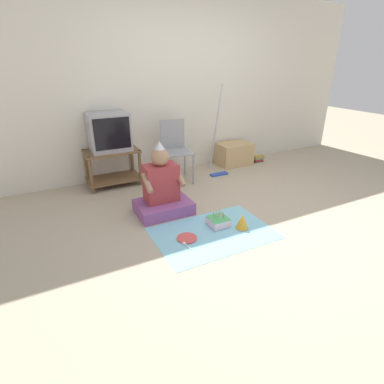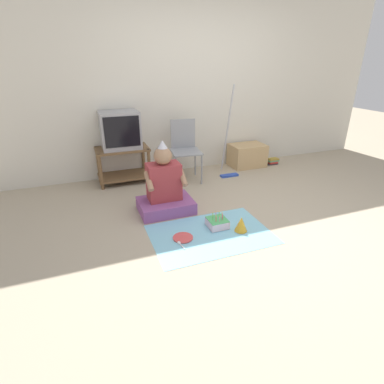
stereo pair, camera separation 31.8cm
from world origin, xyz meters
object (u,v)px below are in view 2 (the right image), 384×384
object	(u,v)px
folding_chair	(185,146)
paper_plate	(183,238)
birthday_cake	(217,223)
cardboard_box_stack	(247,155)
person_seated	(165,190)
party_hat_blue	(241,224)
book_pile	(272,161)
tv	(120,130)
dust_mop	(228,149)

from	to	relation	value
folding_chair	paper_plate	size ratio (longest dim) A/B	4.28
birthday_cake	paper_plate	bearing A→B (deg)	-168.21
cardboard_box_stack	person_seated	xyz separation A→B (m)	(-1.73, -1.09, 0.08)
cardboard_box_stack	paper_plate	xyz separation A→B (m)	(-1.74, -1.75, -0.17)
party_hat_blue	paper_plate	world-z (taller)	party_hat_blue
cardboard_box_stack	book_pile	distance (m)	0.48
tv	book_pile	xyz separation A→B (m)	(2.49, -0.09, -0.71)
person_seated	paper_plate	world-z (taller)	person_seated
tv	folding_chair	bearing A→B (deg)	-13.21
paper_plate	tv	bearing A→B (deg)	99.55
paper_plate	person_seated	bearing A→B (deg)	89.29
dust_mop	book_pile	bearing A→B (deg)	11.05
tv	party_hat_blue	bearing A→B (deg)	-63.73
tv	cardboard_box_stack	size ratio (longest dim) A/B	0.93
person_seated	party_hat_blue	world-z (taller)	person_seated
cardboard_box_stack	person_seated	distance (m)	2.04
tv	folding_chair	xyz separation A→B (m)	(0.87, -0.20, -0.26)
person_seated	party_hat_blue	xyz separation A→B (m)	(0.60, -0.74, -0.18)
party_hat_blue	birthday_cake	bearing A→B (deg)	139.60
tv	paper_plate	distance (m)	1.94
tv	party_hat_blue	world-z (taller)	tv
book_pile	paper_plate	size ratio (longest dim) A/B	1.01
folding_chair	cardboard_box_stack	distance (m)	1.22
dust_mop	party_hat_blue	distance (m)	1.71
person_seated	birthday_cake	xyz separation A→B (m)	(0.41, -0.58, -0.21)
paper_plate	birthday_cake	bearing A→B (deg)	11.79
birthday_cake	paper_plate	distance (m)	0.43
cardboard_box_stack	dust_mop	bearing A→B (deg)	-151.76
folding_chair	dust_mop	bearing A→B (deg)	-6.61
tv	dust_mop	xyz separation A→B (m)	(1.53, -0.28, -0.35)
dust_mop	birthday_cake	distance (m)	1.65
party_hat_blue	tv	bearing A→B (deg)	116.27
dust_mop	book_pile	world-z (taller)	dust_mop
paper_plate	book_pile	bearing A→B (deg)	37.24
cardboard_box_stack	book_pile	bearing A→B (deg)	-10.12
tv	paper_plate	world-z (taller)	tv
tv	dust_mop	size ratio (longest dim) A/B	0.39
tv	paper_plate	xyz separation A→B (m)	(0.30, -1.76, -0.75)
cardboard_box_stack	birthday_cake	size ratio (longest dim) A/B	2.78
book_pile	tv	bearing A→B (deg)	177.86
folding_chair	book_pile	xyz separation A→B (m)	(1.62, 0.11, -0.45)
party_hat_blue	paper_plate	distance (m)	0.62
book_pile	paper_plate	xyz separation A→B (m)	(-2.19, -1.67, -0.04)
birthday_cake	person_seated	bearing A→B (deg)	125.42
dust_mop	folding_chair	bearing A→B (deg)	173.39
tv	cardboard_box_stack	world-z (taller)	tv
book_pile	person_seated	world-z (taller)	person_seated
paper_plate	folding_chair	bearing A→B (deg)	69.88
tv	paper_plate	bearing A→B (deg)	-80.45
person_seated	party_hat_blue	bearing A→B (deg)	-50.84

